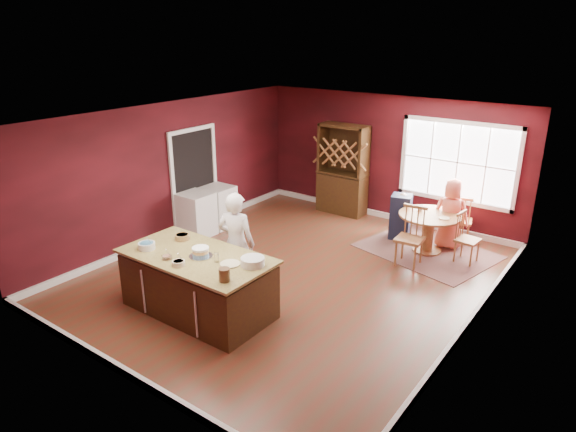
# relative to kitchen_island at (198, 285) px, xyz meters

# --- Properties ---
(room_shell) EXTENTS (7.00, 7.00, 7.00)m
(room_shell) POSITION_rel_kitchen_island_xyz_m (0.44, 1.83, 0.91)
(room_shell) COLOR #5F291A
(room_shell) RESTS_ON ground
(window) EXTENTS (2.36, 0.10, 1.66)m
(window) POSITION_rel_kitchen_island_xyz_m (1.94, 5.30, 1.06)
(window) COLOR white
(window) RESTS_ON room_shell
(doorway) EXTENTS (0.08, 1.26, 2.13)m
(doorway) POSITION_rel_kitchen_island_xyz_m (-2.53, 2.43, 0.59)
(doorway) COLOR white
(doorway) RESTS_ON room_shell
(kitchen_island) EXTENTS (2.28, 1.19, 0.92)m
(kitchen_island) POSITION_rel_kitchen_island_xyz_m (0.00, 0.00, 0.00)
(kitchen_island) COLOR #3C280D
(kitchen_island) RESTS_ON ground
(dining_table) EXTENTS (1.15, 1.15, 0.75)m
(dining_table) POSITION_rel_kitchen_island_xyz_m (1.92, 4.11, 0.10)
(dining_table) COLOR brown
(dining_table) RESTS_ON ground
(baker) EXTENTS (0.70, 0.56, 1.67)m
(baker) POSITION_rel_kitchen_island_xyz_m (0.05, 0.81, 0.40)
(baker) COLOR silver
(baker) RESTS_ON ground
(layer_cake) EXTENTS (0.34, 0.34, 0.14)m
(layer_cake) POSITION_rel_kitchen_island_xyz_m (0.09, 0.01, 0.55)
(layer_cake) COLOR white
(layer_cake) RESTS_ON kitchen_island
(bowl_blue) EXTENTS (0.25, 0.25, 0.10)m
(bowl_blue) POSITION_rel_kitchen_island_xyz_m (-0.75, -0.27, 0.53)
(bowl_blue) COLOR white
(bowl_blue) RESTS_ON kitchen_island
(bowl_yellow) EXTENTS (0.23, 0.23, 0.08)m
(bowl_yellow) POSITION_rel_kitchen_island_xyz_m (-0.59, 0.28, 0.52)
(bowl_yellow) COLOR olive
(bowl_yellow) RESTS_ON kitchen_island
(bowl_pink) EXTENTS (0.15, 0.15, 0.05)m
(bowl_pink) POSITION_rel_kitchen_island_xyz_m (-0.23, -0.34, 0.51)
(bowl_pink) COLOR silver
(bowl_pink) RESTS_ON kitchen_island
(bowl_olive) EXTENTS (0.18, 0.18, 0.07)m
(bowl_olive) POSITION_rel_kitchen_island_xyz_m (0.05, -0.38, 0.51)
(bowl_olive) COLOR #F9E0BC
(bowl_olive) RESTS_ON kitchen_island
(drinking_glass) EXTENTS (0.07, 0.07, 0.14)m
(drinking_glass) POSITION_rel_kitchen_island_xyz_m (0.40, 0.01, 0.55)
(drinking_glass) COLOR white
(drinking_glass) RESTS_ON kitchen_island
(dinner_plate) EXTENTS (0.28, 0.28, 0.02)m
(dinner_plate) POSITION_rel_kitchen_island_xyz_m (0.61, 0.05, 0.49)
(dinner_plate) COLOR beige
(dinner_plate) RESTS_ON kitchen_island
(white_tub) EXTENTS (0.33, 0.33, 0.11)m
(white_tub) POSITION_rel_kitchen_island_xyz_m (0.88, 0.22, 0.54)
(white_tub) COLOR silver
(white_tub) RESTS_ON kitchen_island
(stoneware_crock) EXTENTS (0.15, 0.15, 0.18)m
(stoneware_crock) POSITION_rel_kitchen_island_xyz_m (0.89, -0.35, 0.57)
(stoneware_crock) COLOR brown
(stoneware_crock) RESTS_ON kitchen_island
(rug) EXTENTS (2.67, 2.27, 0.01)m
(rug) POSITION_rel_kitchen_island_xyz_m (1.92, 4.11, -0.43)
(rug) COLOR brown
(rug) RESTS_ON ground
(chair_east) EXTENTS (0.41, 0.43, 0.94)m
(chair_east) POSITION_rel_kitchen_island_xyz_m (2.67, 4.07, 0.03)
(chair_east) COLOR brown
(chair_east) RESTS_ON ground
(chair_south) EXTENTS (0.49, 0.47, 1.09)m
(chair_south) POSITION_rel_kitchen_island_xyz_m (1.87, 3.34, 0.10)
(chair_south) COLOR brown
(chair_south) RESTS_ON ground
(chair_north) EXTENTS (0.50, 0.49, 0.99)m
(chair_north) POSITION_rel_kitchen_island_xyz_m (2.25, 4.92, 0.06)
(chair_north) COLOR #915F36
(chair_north) RESTS_ON ground
(seated_woman) EXTENTS (0.75, 0.57, 1.37)m
(seated_woman) POSITION_rel_kitchen_island_xyz_m (2.17, 4.53, 0.25)
(seated_woman) COLOR #E86E56
(seated_woman) RESTS_ON ground
(high_chair) EXTENTS (0.47, 0.47, 0.95)m
(high_chair) POSITION_rel_kitchen_island_xyz_m (1.21, 4.40, 0.04)
(high_chair) COLOR black
(high_chair) RESTS_ON ground
(toddler) EXTENTS (0.18, 0.14, 0.26)m
(toddler) POSITION_rel_kitchen_island_xyz_m (1.17, 4.46, 0.37)
(toddler) COLOR #8CA5BF
(toddler) RESTS_ON high_chair
(table_plate) EXTENTS (0.20, 0.20, 0.02)m
(table_plate) POSITION_rel_kitchen_island_xyz_m (2.21, 4.04, 0.32)
(table_plate) COLOR beige
(table_plate) RESTS_ON dining_table
(table_cup) EXTENTS (0.14, 0.14, 0.10)m
(table_cup) POSITION_rel_kitchen_island_xyz_m (1.69, 4.20, 0.36)
(table_cup) COLOR white
(table_cup) RESTS_ON dining_table
(hutch) EXTENTS (1.10, 0.46, 2.03)m
(hutch) POSITION_rel_kitchen_island_xyz_m (-0.52, 5.05, 0.57)
(hutch) COLOR black
(hutch) RESTS_ON ground
(washer) EXTENTS (0.62, 0.60, 0.89)m
(washer) POSITION_rel_kitchen_island_xyz_m (-2.20, 2.11, 0.01)
(washer) COLOR silver
(washer) RESTS_ON ground
(dryer) EXTENTS (0.60, 0.58, 0.87)m
(dryer) POSITION_rel_kitchen_island_xyz_m (-2.20, 2.75, -0.00)
(dryer) COLOR white
(dryer) RESTS_ON ground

